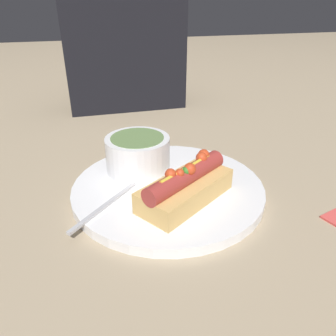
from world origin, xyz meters
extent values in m
plane|color=tan|center=(0.00, 0.00, 0.00)|extent=(4.00, 4.00, 0.00)
cylinder|color=white|center=(0.00, 0.00, 0.01)|extent=(0.29, 0.29, 0.01)
cube|color=#DBAD60|center=(0.01, -0.05, 0.03)|extent=(0.15, 0.13, 0.03)
cylinder|color=#9E332D|center=(0.01, -0.05, 0.05)|extent=(0.14, 0.10, 0.03)
sphere|color=#387A28|center=(0.01, -0.05, 0.06)|extent=(0.01, 0.01, 0.01)
sphere|color=#C63F1E|center=(0.00, -0.06, 0.06)|extent=(0.01, 0.01, 0.01)
sphere|color=#C63F1E|center=(-0.01, -0.06, 0.07)|extent=(0.02, 0.02, 0.02)
sphere|color=#C63F1E|center=(0.02, -0.05, 0.07)|extent=(0.02, 0.02, 0.02)
sphere|color=#C63F1E|center=(0.05, -0.02, 0.07)|extent=(0.02, 0.02, 0.02)
sphere|color=#C63F1E|center=(0.04, -0.02, 0.07)|extent=(0.02, 0.02, 0.02)
cylinder|color=gold|center=(0.01, -0.05, 0.06)|extent=(0.09, 0.06, 0.01)
cylinder|color=white|center=(-0.03, 0.06, 0.04)|extent=(0.10, 0.10, 0.06)
cylinder|color=#66844C|center=(-0.03, 0.06, 0.07)|extent=(0.08, 0.08, 0.01)
cube|color=#B7B7BC|center=(-0.10, -0.03, 0.02)|extent=(0.11, 0.10, 0.00)
ellipsoid|color=#B7B7BC|center=(-0.03, 0.03, 0.02)|extent=(0.04, 0.04, 0.01)
cube|color=black|center=(0.01, 0.47, 0.16)|extent=(0.30, 0.13, 0.33)
camera|label=1|loc=(-0.11, -0.41, 0.27)|focal=35.00mm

